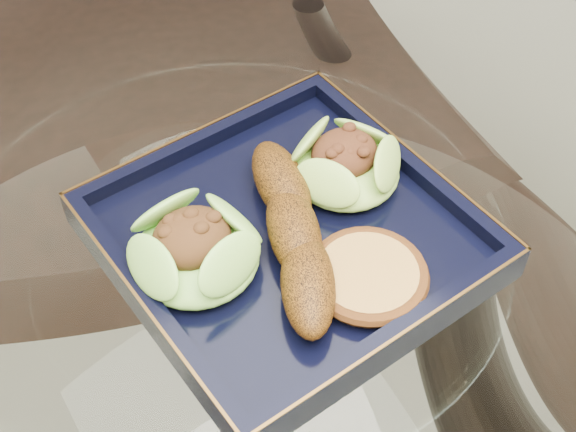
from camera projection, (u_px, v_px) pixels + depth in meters
dining_table at (240, 382)px, 0.77m from camera, size 1.13×1.13×0.77m
dining_chair at (181, 90)px, 1.12m from camera, size 0.55×0.55×0.99m
navy_plate at (288, 240)px, 0.66m from camera, size 0.28×0.28×0.02m
lettuce_wrap_left at (195, 252)px, 0.61m from camera, size 0.12×0.12×0.04m
lettuce_wrap_right at (346, 166)px, 0.68m from camera, size 0.10×0.10×0.03m
roasted_plantain at (294, 231)px, 0.63m from camera, size 0.12×0.19×0.04m
crumb_patty at (368, 277)px, 0.61m from camera, size 0.09×0.09×0.02m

